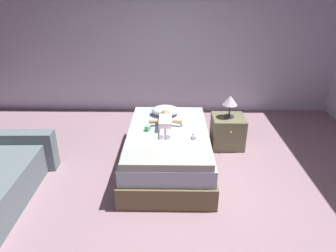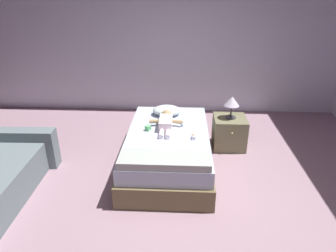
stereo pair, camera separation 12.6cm
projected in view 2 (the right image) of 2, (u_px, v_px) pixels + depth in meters
ground_plane at (177, 206)px, 3.42m from camera, size 8.00×8.00×0.00m
wall_behind_bed at (182, 37)px, 5.56m from camera, size 8.00×0.12×2.83m
bed at (168, 149)px, 4.13m from camera, size 1.11×1.97×0.48m
pillow at (167, 110)px, 4.57m from camera, size 0.42×0.33×0.14m
baby at (166, 122)px, 4.19m from camera, size 0.47×0.68×0.16m
toothbrush at (181, 124)px, 4.28m from camera, size 0.05×0.16×0.02m
nightstand at (229, 132)px, 4.61m from camera, size 0.48×0.51×0.47m
lamp at (232, 102)px, 4.41m from camera, size 0.22×0.22×0.33m
blanket at (164, 160)px, 3.31m from camera, size 1.00×0.34×0.08m
toy_block at (148, 128)px, 4.09m from camera, size 0.09×0.09×0.06m
baby_bottle at (194, 137)px, 3.86m from camera, size 0.05×0.10×0.08m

